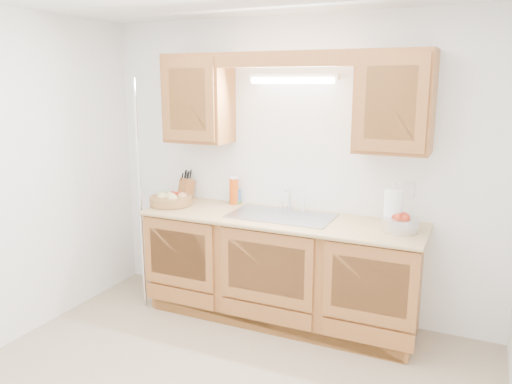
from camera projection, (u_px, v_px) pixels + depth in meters
The scene contains 17 objects.
room at pixel (206, 208), 2.91m from camera, with size 3.52×3.50×2.50m.
base_cabinets at pixel (280, 269), 4.16m from camera, with size 2.20×0.60×0.86m, color #A76631.
countertop at pixel (280, 219), 4.05m from camera, with size 2.30×0.63×0.04m, color tan.
upper_cabinet_left at pixel (199, 99), 4.31m from camera, with size 0.55×0.33×0.75m, color #A76631.
upper_cabinet_right at pixel (395, 102), 3.64m from camera, with size 0.55×0.33×0.75m, color #A76631.
valance at pixel (282, 59), 3.78m from camera, with size 2.20×0.05×0.12m, color #A76631.
fluorescent_fixture at pixel (292, 78), 4.01m from camera, with size 0.76×0.08×0.08m.
sink at pixel (281, 225), 4.08m from camera, with size 0.84×0.46×0.36m.
wire_shelf_pole at pixel (140, 197), 4.28m from camera, with size 0.03×0.03×2.00m, color silver.
outlet_plate at pixel (409, 190), 3.88m from camera, with size 0.08×0.01×0.12m, color white.
fruit_basket at pixel (171, 199), 4.42m from camera, with size 0.38×0.38×0.12m.
knife_block at pixel (186, 188), 4.63m from camera, with size 0.12×0.17×0.28m.
orange_canister at pixel (234, 191), 4.44m from camera, with size 0.10×0.10×0.24m.
soap_bottle at pixel (235, 194), 4.47m from camera, with size 0.08×0.08×0.17m, color blue.
sponge at pixel (235, 202), 4.49m from camera, with size 0.11×0.07×0.02m.
paper_towel at pixel (393, 209), 3.68m from camera, with size 0.17×0.17×0.36m.
apple_bowl at pixel (400, 223), 3.64m from camera, with size 0.32×0.32×0.14m.
Camera 1 is at (1.44, -2.45, 1.98)m, focal length 35.00 mm.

